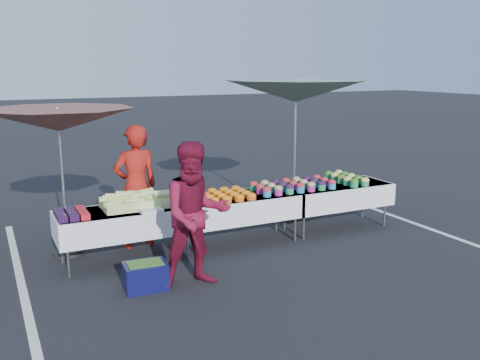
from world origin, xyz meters
name	(u,v)px	position (x,y,z in m)	size (l,w,h in m)	color
ground	(240,243)	(0.00, 0.00, 0.00)	(80.00, 80.00, 0.00)	black
stripe_left	(20,277)	(-3.20, 0.00, 0.00)	(0.10, 5.00, 0.00)	silver
stripe_right	(398,217)	(3.20, 0.00, 0.00)	(0.10, 5.00, 0.00)	silver
table_left	(124,221)	(-1.80, 0.00, 0.58)	(1.86, 0.81, 0.75)	white
table_center	(240,206)	(0.00, 0.00, 0.58)	(1.86, 0.81, 0.75)	white
table_right	(336,194)	(1.80, 0.00, 0.58)	(1.86, 0.81, 0.75)	white
berry_punnets	(71,214)	(-2.51, -0.06, 0.79)	(0.40, 0.54, 0.08)	black
corn_pile	(139,201)	(-1.56, 0.04, 0.84)	(1.16, 0.57, 0.26)	#A4C263
plastic_bags	(151,210)	(-1.50, -0.30, 0.78)	(0.30, 0.25, 0.05)	white
carrot_bowls	(225,195)	(-0.25, -0.01, 0.80)	(0.75, 0.69, 0.11)	#D35A17
potato_cups	(293,185)	(0.95, 0.00, 0.83)	(1.34, 0.58, 0.16)	#297EC0
bean_baskets	(346,178)	(2.06, 0.08, 0.82)	(0.36, 0.86, 0.15)	#238E54
vendor	(136,187)	(-1.47, 0.55, 0.93)	(0.68, 0.45, 1.86)	#A11A12
customer	(196,215)	(-1.20, -1.22, 0.91)	(0.88, 0.69, 1.82)	maroon
umbrella_left	(59,121)	(-2.50, 0.61, 1.95)	(2.80, 2.80, 2.16)	black
umbrella_right	(296,92)	(1.42, 0.72, 2.26)	(3.09, 3.09, 2.49)	black
storage_bin	(145,275)	(-1.82, -1.07, 0.18)	(0.55, 0.41, 0.34)	#0C0D3F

